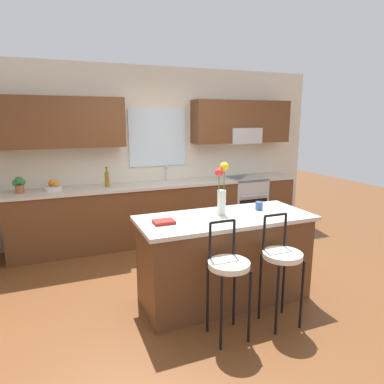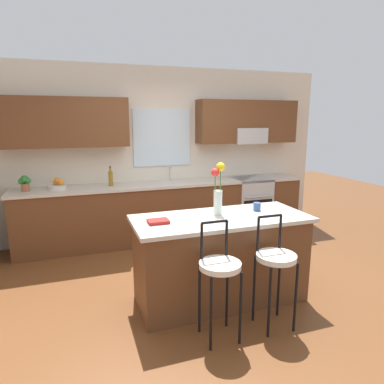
{
  "view_description": "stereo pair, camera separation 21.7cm",
  "coord_description": "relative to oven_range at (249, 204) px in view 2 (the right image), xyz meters",
  "views": [
    {
      "loc": [
        -1.57,
        -3.35,
        1.9
      ],
      "look_at": [
        0.01,
        0.55,
        1.0
      ],
      "focal_mm": 32.09,
      "sensor_mm": 36.0,
      "label": 1
    },
    {
      "loc": [
        -1.36,
        -3.43,
        1.9
      ],
      "look_at": [
        0.01,
        0.55,
        1.0
      ],
      "focal_mm": 32.09,
      "sensor_mm": 36.0,
      "label": 2
    }
  ],
  "objects": [
    {
      "name": "ground_plane",
      "position": [
        -1.45,
        -1.68,
        -0.46
      ],
      "size": [
        14.0,
        14.0,
        0.0
      ],
      "primitive_type": "plane",
      "color": "brown"
    },
    {
      "name": "back_wall_assembly",
      "position": [
        -1.42,
        0.31,
        1.05
      ],
      "size": [
        5.6,
        0.5,
        2.7
      ],
      "color": "beige",
      "rests_on": "ground"
    },
    {
      "name": "counter_run",
      "position": [
        -1.45,
        0.02,
        0.01
      ],
      "size": [
        4.56,
        0.64,
        0.92
      ],
      "color": "brown",
      "rests_on": "ground"
    },
    {
      "name": "sink_faucet",
      "position": [
        -1.36,
        0.17,
        0.6
      ],
      "size": [
        0.02,
        0.13,
        0.23
      ],
      "color": "#B7BABC",
      "rests_on": "counter_run"
    },
    {
      "name": "oven_range",
      "position": [
        0.0,
        0.0,
        0.0
      ],
      "size": [
        0.6,
        0.64,
        0.92
      ],
      "color": "#B7BABC",
      "rests_on": "ground"
    },
    {
      "name": "kitchen_island",
      "position": [
        -1.42,
        -2.01,
        0.0
      ],
      "size": [
        1.81,
        0.78,
        0.92
      ],
      "color": "brown",
      "rests_on": "ground"
    },
    {
      "name": "bar_stool_near",
      "position": [
        -1.7,
        -2.61,
        0.18
      ],
      "size": [
        0.36,
        0.36,
        1.04
      ],
      "color": "black",
      "rests_on": "ground"
    },
    {
      "name": "bar_stool_middle",
      "position": [
        -1.15,
        -2.61,
        0.18
      ],
      "size": [
        0.36,
        0.36,
        1.04
      ],
      "color": "black",
      "rests_on": "ground"
    },
    {
      "name": "flower_vase",
      "position": [
        -1.43,
        -1.94,
        0.73
      ],
      "size": [
        0.15,
        0.09,
        0.55
      ],
      "color": "silver",
      "rests_on": "kitchen_island"
    },
    {
      "name": "mug_ceramic",
      "position": [
        -0.96,
        -1.92,
        0.51
      ],
      "size": [
        0.08,
        0.08,
        0.09
      ],
      "primitive_type": "cylinder",
      "color": "#33518C",
      "rests_on": "kitchen_island"
    },
    {
      "name": "cookbook",
      "position": [
        -2.08,
        -2.01,
        0.48
      ],
      "size": [
        0.2,
        0.15,
        0.03
      ],
      "primitive_type": "cube",
      "color": "maroon",
      "rests_on": "kitchen_island"
    },
    {
      "name": "fruit_bowl_oranges",
      "position": [
        -3.05,
        0.03,
        0.51
      ],
      "size": [
        0.24,
        0.24,
        0.16
      ],
      "color": "silver",
      "rests_on": "counter_run"
    },
    {
      "name": "bottle_olive_oil",
      "position": [
        -2.31,
        0.02,
        0.58
      ],
      "size": [
        0.06,
        0.06,
        0.3
      ],
      "color": "olive",
      "rests_on": "counter_run"
    },
    {
      "name": "potted_plant_small",
      "position": [
        -3.47,
        0.02,
        0.58
      ],
      "size": [
        0.17,
        0.11,
        0.22
      ],
      "color": "#9E5B3D",
      "rests_on": "counter_run"
    }
  ]
}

